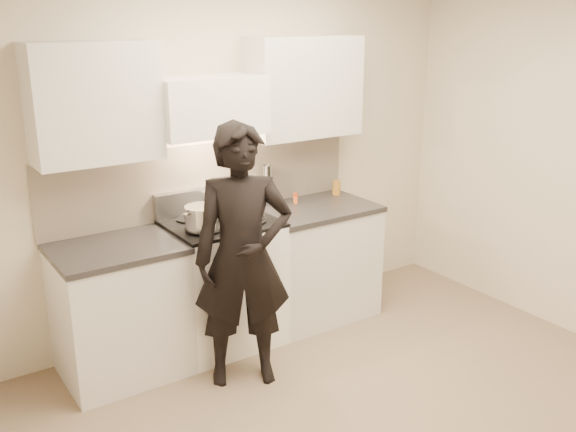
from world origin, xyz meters
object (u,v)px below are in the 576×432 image
Objects in this scene: stove at (223,282)px; counter_right at (314,261)px; utensil_crock at (268,193)px; wok at (230,199)px; person at (243,257)px.

stove is 0.83m from counter_right.
counter_right is at bearing -38.60° from utensil_crock.
wok is 0.39m from utensil_crock.
person reaches higher than utensil_crock.
counter_right is 0.91m from wok.
stove is 2.25× the size of wok.
utensil_crock is at bearing 72.94° from person.
utensil_crock is 1.03m from person.
counter_right is at bearing -12.11° from wok.
person is at bearing -150.92° from counter_right.
utensil_crock is (0.54, 0.23, 0.54)m from stove.
stove is at bearing 100.51° from person.
stove reaches higher than counter_right.
stove is 0.55× the size of person.
utensil_crock reaches higher than counter_right.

